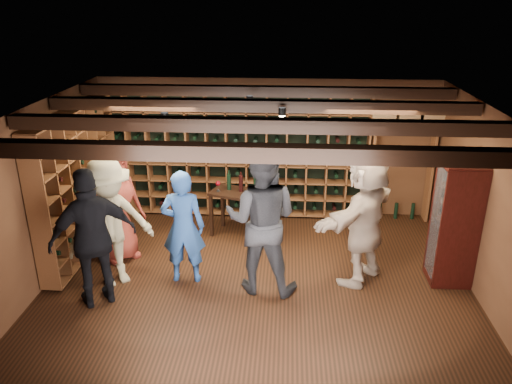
# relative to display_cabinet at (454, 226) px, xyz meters

# --- Properties ---
(ground) EXTENTS (6.00, 6.00, 0.00)m
(ground) POSITION_rel_display_cabinet_xyz_m (-2.71, -0.20, -0.86)
(ground) COLOR black
(ground) RESTS_ON ground
(room_shell) EXTENTS (6.00, 6.00, 6.00)m
(room_shell) POSITION_rel_display_cabinet_xyz_m (-2.71, -0.15, 1.56)
(room_shell) COLOR #58331E
(room_shell) RESTS_ON ground
(wine_rack_back) EXTENTS (4.65, 0.30, 2.20)m
(wine_rack_back) POSITION_rel_display_cabinet_xyz_m (-3.24, 2.13, 0.29)
(wine_rack_back) COLOR brown
(wine_rack_back) RESTS_ON ground
(wine_rack_left) EXTENTS (0.30, 2.65, 2.20)m
(wine_rack_left) POSITION_rel_display_cabinet_xyz_m (-5.54, 0.62, 0.29)
(wine_rack_left) COLOR brown
(wine_rack_left) RESTS_ON ground
(crate_shelf) EXTENTS (1.20, 0.32, 2.07)m
(crate_shelf) POSITION_rel_display_cabinet_xyz_m (-0.31, 2.12, 0.71)
(crate_shelf) COLOR brown
(crate_shelf) RESTS_ON ground
(display_cabinet) EXTENTS (0.55, 0.50, 1.75)m
(display_cabinet) POSITION_rel_display_cabinet_xyz_m (0.00, 0.00, 0.00)
(display_cabinet) COLOR black
(display_cabinet) RESTS_ON ground
(man_blue_shirt) EXTENTS (0.63, 0.43, 1.67)m
(man_blue_shirt) POSITION_rel_display_cabinet_xyz_m (-3.75, -0.22, -0.02)
(man_blue_shirt) COLOR navy
(man_blue_shirt) RESTS_ON ground
(man_grey_suit) EXTENTS (1.12, 0.93, 2.09)m
(man_grey_suit) POSITION_rel_display_cabinet_xyz_m (-2.65, -0.36, 0.19)
(man_grey_suit) COLOR black
(man_grey_suit) RESTS_ON ground
(guest_red_floral) EXTENTS (0.99, 1.04, 1.79)m
(guest_red_floral) POSITION_rel_display_cabinet_xyz_m (-4.90, 0.35, 0.04)
(guest_red_floral) COLOR maroon
(guest_red_floral) RESTS_ON ground
(guest_woman_black) EXTENTS (1.18, 0.99, 1.89)m
(guest_woman_black) POSITION_rel_display_cabinet_xyz_m (-4.78, -0.85, 0.09)
(guest_woman_black) COLOR black
(guest_woman_black) RESTS_ON ground
(guest_khaki) EXTENTS (1.36, 1.28, 1.85)m
(guest_khaki) POSITION_rel_display_cabinet_xyz_m (-4.74, -0.37, 0.07)
(guest_khaki) COLOR gray
(guest_khaki) RESTS_ON ground
(guest_beige) EXTENTS (1.54, 1.82, 1.97)m
(guest_beige) POSITION_rel_display_cabinet_xyz_m (-1.24, -0.03, 0.13)
(guest_beige) COLOR tan
(guest_beige) RESTS_ON ground
(tasting_table) EXTENTS (1.16, 0.83, 1.07)m
(tasting_table) POSITION_rel_display_cabinet_xyz_m (-3.07, 1.24, -0.15)
(tasting_table) COLOR black
(tasting_table) RESTS_ON ground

